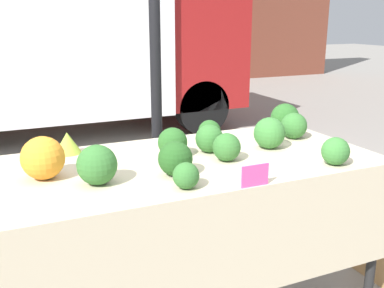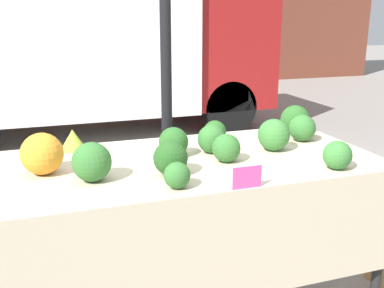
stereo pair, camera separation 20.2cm
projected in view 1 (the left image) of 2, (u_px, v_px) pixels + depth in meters
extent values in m
cylinder|color=black|center=(156.00, 66.00, 2.81)|extent=(0.07, 0.07, 2.59)
cube|color=white|center=(14.00, 22.00, 5.74)|extent=(3.67, 1.90, 2.37)
cube|color=maroon|center=(188.00, 44.00, 6.78)|extent=(1.17, 1.75, 1.71)
cylinder|color=black|center=(202.00, 107.00, 6.28)|extent=(0.75, 0.22, 0.75)
cylinder|color=black|center=(163.00, 91.00, 7.62)|extent=(0.75, 0.22, 0.75)
cube|color=beige|center=(192.00, 162.00, 2.27)|extent=(1.87, 0.93, 0.03)
cube|color=beige|center=(235.00, 250.00, 1.94)|extent=(1.87, 0.01, 0.50)
cylinder|color=black|center=(374.00, 243.00, 2.38)|extent=(0.05, 0.05, 0.87)
cylinder|color=black|center=(12.00, 241.00, 2.40)|extent=(0.05, 0.05, 0.87)
cylinder|color=black|center=(284.00, 191.00, 3.09)|extent=(0.05, 0.05, 0.87)
sphere|color=orange|center=(43.00, 158.00, 1.97)|extent=(0.19, 0.19, 0.19)
cone|color=#93B238|center=(68.00, 143.00, 2.35)|extent=(0.14, 0.14, 0.11)
sphere|color=#285B23|center=(173.00, 142.00, 2.28)|extent=(0.15, 0.15, 0.15)
sphere|color=#387533|center=(269.00, 133.00, 2.43)|extent=(0.17, 0.17, 0.17)
sphere|color=#285B23|center=(209.00, 131.00, 2.56)|extent=(0.13, 0.13, 0.13)
sphere|color=#23511E|center=(175.00, 159.00, 2.01)|extent=(0.16, 0.16, 0.16)
sphere|color=#387533|center=(336.00, 151.00, 2.16)|extent=(0.14, 0.14, 0.14)
sphere|color=#336B2D|center=(227.00, 147.00, 2.22)|extent=(0.14, 0.14, 0.14)
sphere|color=#336B2D|center=(97.00, 165.00, 1.90)|extent=(0.17, 0.17, 0.17)
sphere|color=#285B23|center=(285.00, 118.00, 2.79)|extent=(0.18, 0.18, 0.18)
sphere|color=#336B2D|center=(186.00, 176.00, 1.86)|extent=(0.11, 0.11, 0.11)
sphere|color=#336B2D|center=(209.00, 139.00, 2.36)|extent=(0.15, 0.15, 0.15)
sphere|color=#336B2D|center=(294.00, 126.00, 2.63)|extent=(0.15, 0.15, 0.15)
cube|color=#EF4793|center=(255.00, 175.00, 1.89)|extent=(0.13, 0.01, 0.10)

